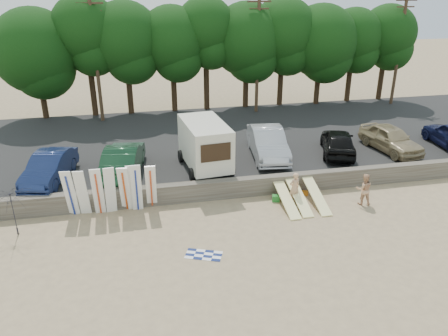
{
  "coord_description": "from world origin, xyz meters",
  "views": [
    {
      "loc": [
        -7.52,
        -16.89,
        10.46
      ],
      "look_at": [
        -3.36,
        3.0,
        1.67
      ],
      "focal_mm": 35.0,
      "sensor_mm": 36.0,
      "label": 1
    }
  ],
  "objects_px": {
    "box_trailer": "(205,143)",
    "cooler": "(276,198)",
    "car_3": "(338,142)",
    "car_0": "(49,168)",
    "car_1": "(124,159)",
    "beachgoer_a": "(294,188)",
    "beachgoer_b": "(364,189)",
    "beach_umbrella": "(15,214)",
    "car_2": "(268,143)",
    "car_4": "(391,139)"
  },
  "relations": [
    {
      "from": "box_trailer",
      "to": "cooler",
      "type": "bearing_deg",
      "value": -53.1
    },
    {
      "from": "box_trailer",
      "to": "car_3",
      "type": "distance_m",
      "value": 8.27
    },
    {
      "from": "car_0",
      "to": "car_1",
      "type": "distance_m",
      "value": 3.8
    },
    {
      "from": "beachgoer_a",
      "to": "beachgoer_b",
      "type": "bearing_deg",
      "value": 151.15
    },
    {
      "from": "car_0",
      "to": "cooler",
      "type": "distance_m",
      "value": 11.89
    },
    {
      "from": "beachgoer_a",
      "to": "beach_umbrella",
      "type": "xyz_separation_m",
      "value": [
        -13.07,
        -0.46,
        0.27
      ]
    },
    {
      "from": "car_2",
      "to": "car_0",
      "type": "bearing_deg",
      "value": -168.78
    },
    {
      "from": "car_3",
      "to": "beachgoer_a",
      "type": "relative_size",
      "value": 2.81
    },
    {
      "from": "box_trailer",
      "to": "cooler",
      "type": "distance_m",
      "value": 5.0
    },
    {
      "from": "beachgoer_b",
      "to": "car_2",
      "type": "bearing_deg",
      "value": -44.31
    },
    {
      "from": "car_0",
      "to": "car_3",
      "type": "relative_size",
      "value": 1.0
    },
    {
      "from": "car_2",
      "to": "beachgoer_b",
      "type": "bearing_deg",
      "value": -52.11
    },
    {
      "from": "car_4",
      "to": "car_3",
      "type": "bearing_deg",
      "value": 169.72
    },
    {
      "from": "cooler",
      "to": "car_1",
      "type": "bearing_deg",
      "value": 172.69
    },
    {
      "from": "box_trailer",
      "to": "car_3",
      "type": "xyz_separation_m",
      "value": [
        8.22,
        0.54,
        -0.72
      ]
    },
    {
      "from": "car_3",
      "to": "beach_umbrella",
      "type": "distance_m",
      "value": 17.96
    },
    {
      "from": "beachgoer_a",
      "to": "cooler",
      "type": "xyz_separation_m",
      "value": [
        -0.85,
        0.29,
        -0.65
      ]
    },
    {
      "from": "beachgoer_b",
      "to": "car_3",
      "type": "bearing_deg",
      "value": -86.06
    },
    {
      "from": "beach_umbrella",
      "to": "car_0",
      "type": "bearing_deg",
      "value": 77.8
    },
    {
      "from": "car_1",
      "to": "beachgoer_a",
      "type": "bearing_deg",
      "value": 163.95
    },
    {
      "from": "car_2",
      "to": "beach_umbrella",
      "type": "xyz_separation_m",
      "value": [
        -13.06,
        -5.09,
        -0.48
      ]
    },
    {
      "from": "car_3",
      "to": "beachgoer_b",
      "type": "distance_m",
      "value": 5.2
    },
    {
      "from": "car_0",
      "to": "car_1",
      "type": "bearing_deg",
      "value": 15.84
    },
    {
      "from": "car_1",
      "to": "car_3",
      "type": "xyz_separation_m",
      "value": [
        12.66,
        0.34,
        -0.05
      ]
    },
    {
      "from": "car_2",
      "to": "car_3",
      "type": "xyz_separation_m",
      "value": [
        4.29,
        -0.45,
        -0.09
      ]
    },
    {
      "from": "beachgoer_b",
      "to": "cooler",
      "type": "relative_size",
      "value": 4.34
    },
    {
      "from": "beachgoer_a",
      "to": "beachgoer_b",
      "type": "distance_m",
      "value": 3.46
    },
    {
      "from": "beachgoer_a",
      "to": "box_trailer",
      "type": "bearing_deg",
      "value": -56.64
    },
    {
      "from": "box_trailer",
      "to": "beachgoer_a",
      "type": "distance_m",
      "value": 5.55
    },
    {
      "from": "box_trailer",
      "to": "beach_umbrella",
      "type": "relative_size",
      "value": 1.84
    },
    {
      "from": "car_2",
      "to": "beachgoer_b",
      "type": "relative_size",
      "value": 3.18
    },
    {
      "from": "cooler",
      "to": "car_2",
      "type": "bearing_deg",
      "value": 97.03
    },
    {
      "from": "car_1",
      "to": "cooler",
      "type": "height_order",
      "value": "car_1"
    },
    {
      "from": "cooler",
      "to": "beach_umbrella",
      "type": "xyz_separation_m",
      "value": [
        -12.22,
        -0.75,
        0.92
      ]
    },
    {
      "from": "car_4",
      "to": "beach_umbrella",
      "type": "height_order",
      "value": "car_4"
    },
    {
      "from": "car_0",
      "to": "beachgoer_a",
      "type": "xyz_separation_m",
      "value": [
        12.18,
        -3.64,
        -0.64
      ]
    },
    {
      "from": "car_0",
      "to": "beachgoer_b",
      "type": "distance_m",
      "value": 16.18
    },
    {
      "from": "box_trailer",
      "to": "car_0",
      "type": "relative_size",
      "value": 0.96
    },
    {
      "from": "box_trailer",
      "to": "car_4",
      "type": "bearing_deg",
      "value": -3.9
    },
    {
      "from": "car_2",
      "to": "box_trailer",
      "type": "bearing_deg",
      "value": -159.32
    },
    {
      "from": "car_0",
      "to": "car_4",
      "type": "height_order",
      "value": "car_4"
    },
    {
      "from": "car_1",
      "to": "car_3",
      "type": "distance_m",
      "value": 12.67
    },
    {
      "from": "car_0",
      "to": "car_4",
      "type": "relative_size",
      "value": 1.0
    },
    {
      "from": "beachgoer_a",
      "to": "cooler",
      "type": "height_order",
      "value": "beachgoer_a"
    },
    {
      "from": "car_2",
      "to": "beachgoer_a",
      "type": "distance_m",
      "value": 4.69
    },
    {
      "from": "beachgoer_a",
      "to": "beach_umbrella",
      "type": "relative_size",
      "value": 0.68
    },
    {
      "from": "car_1",
      "to": "cooler",
      "type": "xyz_separation_m",
      "value": [
        7.54,
        -3.56,
        -1.37
      ]
    },
    {
      "from": "car_2",
      "to": "beach_umbrella",
      "type": "height_order",
      "value": "car_2"
    },
    {
      "from": "beach_umbrella",
      "to": "beachgoer_b",
      "type": "bearing_deg",
      "value": -1.48
    },
    {
      "from": "car_1",
      "to": "beachgoer_b",
      "type": "height_order",
      "value": "car_1"
    }
  ]
}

